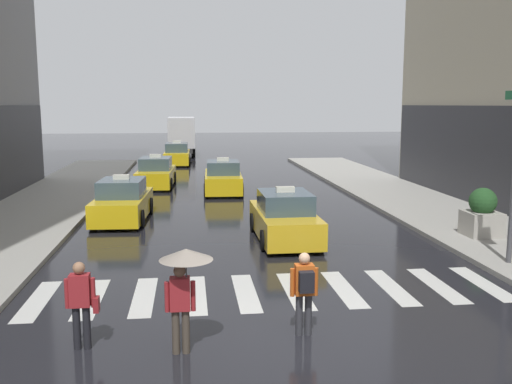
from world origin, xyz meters
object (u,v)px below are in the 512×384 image
object	(u,v)px
taxi_fourth	(156,174)
planter_near_corner	(482,214)
box_truck	(181,134)
pedestrian_with_handbag	(81,300)
taxi_lead	(285,219)
pedestrian_with_umbrella	(184,272)
taxi_second	(123,202)
taxi_fifth	(177,155)
pedestrian_with_backpack	(304,287)
taxi_third	(223,178)

from	to	relation	value
taxi_fourth	planter_near_corner	size ratio (longest dim) A/B	2.88
taxi_fourth	box_truck	world-z (taller)	box_truck
box_truck	pedestrian_with_handbag	size ratio (longest dim) A/B	4.58
taxi_lead	pedestrian_with_handbag	distance (m)	9.41
pedestrian_with_umbrella	pedestrian_with_handbag	xyz separation A→B (m)	(-1.87, 0.40, -0.58)
taxi_second	pedestrian_with_handbag	xyz separation A→B (m)	(0.59, -11.78, 0.21)
box_truck	pedestrian_with_handbag	distance (m)	39.82
planter_near_corner	taxi_fifth	bearing A→B (deg)	112.75
taxi_fifth	pedestrian_with_handbag	xyz separation A→B (m)	(-1.09, -32.14, 0.21)
taxi_fourth	taxi_fifth	bearing A→B (deg)	85.48
taxi_fifth	pedestrian_with_backpack	xyz separation A→B (m)	(3.07, -32.02, 0.25)
taxi_lead	pedestrian_with_backpack	distance (m)	7.86
taxi_fifth	planter_near_corner	distance (m)	27.10
pedestrian_with_handbag	box_truck	bearing A→B (deg)	88.06
taxi_lead	pedestrian_with_backpack	size ratio (longest dim) A/B	2.76
taxi_lead	taxi_second	world-z (taller)	same
taxi_fifth	pedestrian_with_umbrella	bearing A→B (deg)	-88.63
taxi_second	taxi_fifth	world-z (taller)	same
taxi_fourth	taxi_fifth	world-z (taller)	same
taxi_lead	taxi_fifth	bearing A→B (deg)	99.38
taxi_third	planter_near_corner	xyz separation A→B (m)	(7.88, -11.23, 0.15)
taxi_fifth	taxi_lead	bearing A→B (deg)	-80.62
taxi_fourth	pedestrian_with_handbag	world-z (taller)	taxi_fourth
box_truck	taxi_fourth	bearing A→B (deg)	-93.49
box_truck	pedestrian_with_backpack	bearing A→B (deg)	-85.95
taxi_fourth	pedestrian_with_umbrella	bearing A→B (deg)	-85.45
taxi_fifth	pedestrian_with_backpack	world-z (taller)	taxi_fifth
pedestrian_with_backpack	pedestrian_with_handbag	bearing A→B (deg)	-178.38
taxi_second	pedestrian_with_backpack	distance (m)	12.60
box_truck	planter_near_corner	xyz separation A→B (m)	(10.22, -32.64, -0.98)
pedestrian_with_backpack	box_truck	bearing A→B (deg)	94.05
box_truck	pedestrian_with_umbrella	world-z (taller)	box_truck
pedestrian_with_umbrella	planter_near_corner	size ratio (longest dim) A/B	1.21
pedestrian_with_umbrella	planter_near_corner	bearing A→B (deg)	37.92
box_truck	pedestrian_with_handbag	xyz separation A→B (m)	(-1.35, -39.79, -0.92)
taxi_third	taxi_fifth	distance (m)	14.00
pedestrian_with_umbrella	pedestrian_with_handbag	bearing A→B (deg)	167.90
box_truck	pedestrian_with_handbag	world-z (taller)	box_truck
taxi_fourth	box_truck	distance (m)	19.12
taxi_fifth	taxi_second	bearing A→B (deg)	-94.71
taxi_second	taxi_fourth	distance (m)	8.99
pedestrian_with_umbrella	pedestrian_with_backpack	world-z (taller)	pedestrian_with_umbrella
taxi_second	taxi_third	bearing A→B (deg)	57.09
box_truck	taxi_fifth	bearing A→B (deg)	-91.95
taxi_third	taxi_fourth	bearing A→B (deg)	146.06
taxi_fifth	planter_near_corner	world-z (taller)	taxi_fifth
taxi_lead	pedestrian_with_handbag	xyz separation A→B (m)	(-5.09, -7.92, 0.21)
taxi_second	planter_near_corner	xyz separation A→B (m)	(12.16, -4.63, 0.15)
pedestrian_with_umbrella	taxi_third	bearing A→B (deg)	84.48
pedestrian_with_umbrella	pedestrian_with_backpack	distance (m)	2.41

